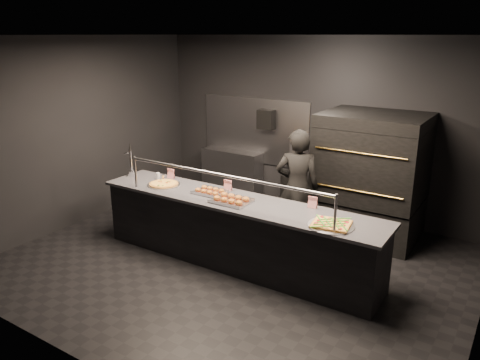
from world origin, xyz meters
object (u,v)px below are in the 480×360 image
at_px(service_counter, 235,232).
at_px(pizza_oven, 371,176).
at_px(towel_dispenser, 266,119).
at_px(slider_tray_b, 231,200).
at_px(prep_shelf, 232,173).
at_px(square_pizza, 331,224).
at_px(fire_extinguisher, 293,150).
at_px(trash_bin, 292,194).
at_px(round_pizza, 164,184).
at_px(slider_tray_a, 210,191).
at_px(worker, 297,188).
at_px(beer_tap, 131,166).

xyz_separation_m(service_counter, pizza_oven, (1.20, 1.90, 0.50)).
relative_size(towel_dispenser, slider_tray_b, 0.69).
xyz_separation_m(prep_shelf, square_pizza, (3.00, -2.46, 0.49)).
bearing_deg(fire_extinguisher, trash_bin, -62.29).
distance_m(round_pizza, square_pizza, 2.63).
height_order(slider_tray_a, trash_bin, slider_tray_a).
distance_m(square_pizza, worker, 1.57).
xyz_separation_m(service_counter, worker, (0.39, 1.05, 0.40)).
height_order(square_pizza, trash_bin, square_pizza).
bearing_deg(service_counter, square_pizza, -5.71).
height_order(slider_tray_a, slider_tray_b, slider_tray_b).
bearing_deg(towel_dispenser, worker, -46.02).
relative_size(fire_extinguisher, worker, 0.29).
distance_m(beer_tap, slider_tray_a, 1.51).
bearing_deg(towel_dispenser, service_counter, -69.37).
bearing_deg(worker, service_counter, 48.03).
distance_m(beer_tap, square_pizza, 3.36).
relative_size(pizza_oven, round_pizza, 3.99).
height_order(square_pizza, worker, worker).
height_order(beer_tap, square_pizza, beer_tap).
height_order(prep_shelf, square_pizza, square_pizza).
height_order(fire_extinguisher, beer_tap, beer_tap).
height_order(prep_shelf, beer_tap, beer_tap).
relative_size(service_counter, pizza_oven, 2.15).
relative_size(pizza_oven, worker, 1.10).
height_order(service_counter, beer_tap, beer_tap).
xyz_separation_m(fire_extinguisher, square_pizza, (1.75, -2.54, -0.12)).
height_order(round_pizza, slider_tray_b, slider_tray_b).
bearing_deg(beer_tap, service_counter, -1.75).
relative_size(prep_shelf, slider_tray_a, 2.76).
relative_size(slider_tray_a, worker, 0.25).
distance_m(prep_shelf, square_pizza, 3.91).
height_order(service_counter, prep_shelf, service_counter).
xyz_separation_m(service_counter, round_pizza, (-1.22, -0.03, 0.47)).
bearing_deg(square_pizza, fire_extinguisher, 124.56).
bearing_deg(fire_extinguisher, towel_dispenser, -178.96).
bearing_deg(towel_dispenser, trash_bin, -21.49).
height_order(prep_shelf, slider_tray_b, slider_tray_b).
xyz_separation_m(pizza_oven, towel_dispenser, (-2.10, 0.49, 0.58)).
relative_size(fire_extinguisher, beer_tap, 0.95).
bearing_deg(pizza_oven, slider_tray_b, -121.04).
distance_m(towel_dispenser, worker, 1.98).
bearing_deg(slider_tray_a, square_pizza, -5.62).
relative_size(service_counter, trash_bin, 5.73).
distance_m(towel_dispenser, round_pizza, 2.52).
bearing_deg(fire_extinguisher, service_counter, -81.70).
xyz_separation_m(fire_extinguisher, worker, (0.74, -1.35, -0.19)).
xyz_separation_m(service_counter, beer_tap, (-1.95, 0.06, 0.61)).
height_order(towel_dispenser, worker, worker).
height_order(fire_extinguisher, slider_tray_a, fire_extinguisher).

